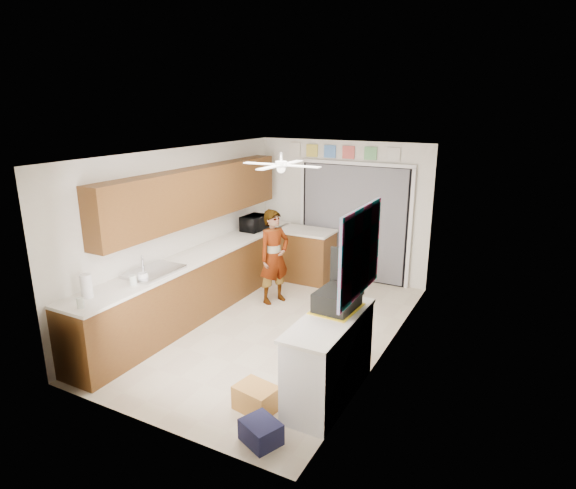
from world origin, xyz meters
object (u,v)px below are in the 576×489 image
at_px(cardboard_box, 256,398).
at_px(man, 274,257).
at_px(navy_crate, 261,432).
at_px(dog, 344,298).
at_px(microwave, 254,223).
at_px(suitcase, 337,300).
at_px(cup, 143,277).
at_px(paper_towel_roll, 86,286).

xyz_separation_m(cardboard_box, man, (-1.25, 2.63, 0.63)).
xyz_separation_m(navy_crate, dog, (-0.42, 3.25, 0.09)).
bearing_deg(microwave, navy_crate, -146.53).
xyz_separation_m(cardboard_box, navy_crate, (0.31, -0.42, -0.02)).
bearing_deg(man, cardboard_box, -130.94).
xyz_separation_m(suitcase, navy_crate, (-0.24, -1.25, -0.94)).
distance_m(navy_crate, man, 3.49).
distance_m(cup, dog, 3.09).
height_order(cardboard_box, dog, dog).
xyz_separation_m(suitcase, cardboard_box, (-0.55, -0.83, -0.92)).
relative_size(paper_towel_roll, navy_crate, 0.80).
distance_m(microwave, paper_towel_roll, 3.56).
xyz_separation_m(cup, man, (0.72, 2.13, -0.23)).
relative_size(paper_towel_roll, suitcase, 0.55).
distance_m(paper_towel_roll, cardboard_box, 2.36).
relative_size(cup, suitcase, 0.26).
height_order(cup, cardboard_box, cup).
xyz_separation_m(cup, navy_crate, (2.28, -0.91, -0.88)).
xyz_separation_m(paper_towel_roll, suitcase, (2.70, 1.05, -0.03)).
bearing_deg(microwave, cup, -177.09).
bearing_deg(dog, man, -176.58).
bearing_deg(suitcase, paper_towel_roll, -155.56).
height_order(paper_towel_roll, cardboard_box, paper_towel_roll).
distance_m(cardboard_box, man, 2.98).
height_order(microwave, suitcase, microwave).
bearing_deg(dog, navy_crate, -89.19).
height_order(microwave, cup, microwave).
height_order(microwave, paper_towel_roll, paper_towel_roll).
xyz_separation_m(paper_towel_roll, man, (0.89, 2.85, -0.32)).
distance_m(suitcase, cardboard_box, 1.35).
distance_m(suitcase, navy_crate, 1.58).
bearing_deg(man, microwave, 71.99).
height_order(microwave, dog, microwave).
relative_size(navy_crate, man, 0.23).
xyz_separation_m(paper_towel_roll, navy_crate, (2.46, -0.20, -0.97)).
relative_size(microwave, suitcase, 0.94).
relative_size(cardboard_box, dog, 0.86).
height_order(paper_towel_roll, dog, paper_towel_roll).
relative_size(cup, cardboard_box, 0.31).
bearing_deg(paper_towel_roll, navy_crate, -4.61).
bearing_deg(paper_towel_roll, cup, 76.29).
bearing_deg(man, paper_towel_roll, -173.87).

